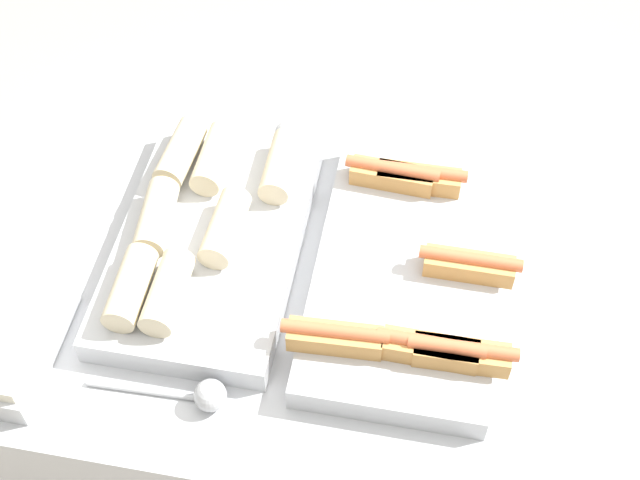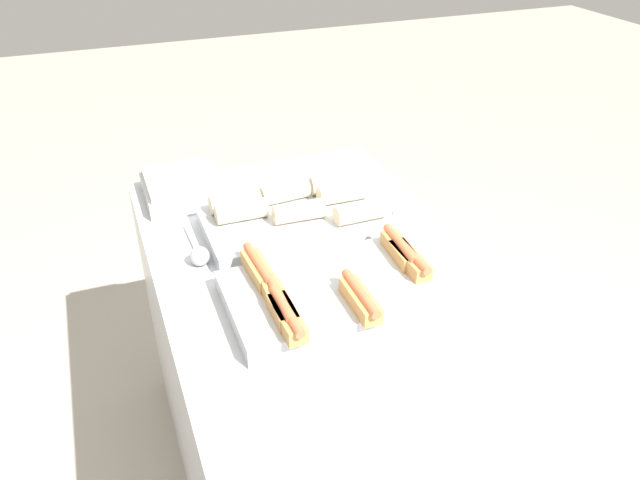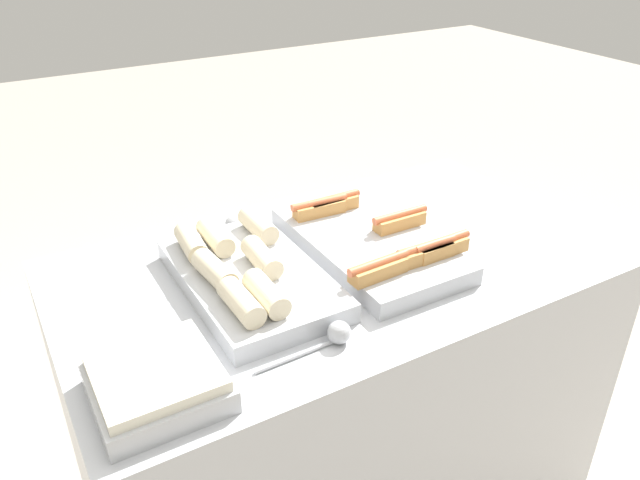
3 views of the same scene
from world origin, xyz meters
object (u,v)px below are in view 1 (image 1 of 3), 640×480
object	(u,v)px
tray_wraps	(206,235)
serving_spoon_far	(281,134)
serving_spoon_near	(202,395)
tray_hotdogs	(409,272)

from	to	relation	value
tray_wraps	serving_spoon_far	size ratio (longest dim) A/B	2.17
serving_spoon_near	tray_wraps	bearing A→B (deg)	103.43
tray_wraps	serving_spoon_near	world-z (taller)	tray_wraps
tray_wraps	serving_spoon_near	xyz separation A→B (m)	(0.07, -0.29, -0.02)
serving_spoon_near	serving_spoon_far	size ratio (longest dim) A/B	0.98
tray_wraps	serving_spoon_near	distance (m)	0.30
tray_hotdogs	tray_wraps	world-z (taller)	tray_wraps
serving_spoon_far	serving_spoon_near	bearing A→B (deg)	-90.21
serving_spoon_near	serving_spoon_far	xyz separation A→B (m)	(0.00, 0.57, -0.00)
tray_wraps	serving_spoon_far	distance (m)	0.29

